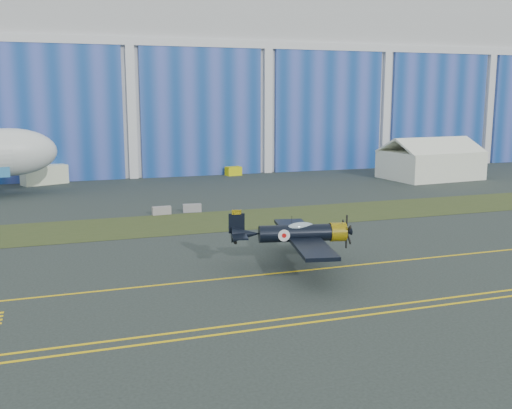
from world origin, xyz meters
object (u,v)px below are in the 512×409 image
object	(u,v)px
warbird	(295,233)
tug	(233,171)
tent	(431,158)
shipping_container	(44,175)

from	to	relation	value
warbird	tug	size ratio (longest dim) A/B	5.91
tent	shipping_container	world-z (taller)	tent
shipping_container	tug	size ratio (longest dim) A/B	2.60
tent	tug	xyz separation A→B (m)	(-27.65, 13.29, -2.49)
tent	warbird	bearing A→B (deg)	-140.35
shipping_container	tug	bearing A→B (deg)	-21.32
tent	shipping_container	size ratio (longest dim) A/B	2.34
warbird	tug	xyz separation A→B (m)	(10.72, 51.62, -1.91)
shipping_container	tent	bearing A→B (deg)	-35.11
tent	tug	distance (m)	30.78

